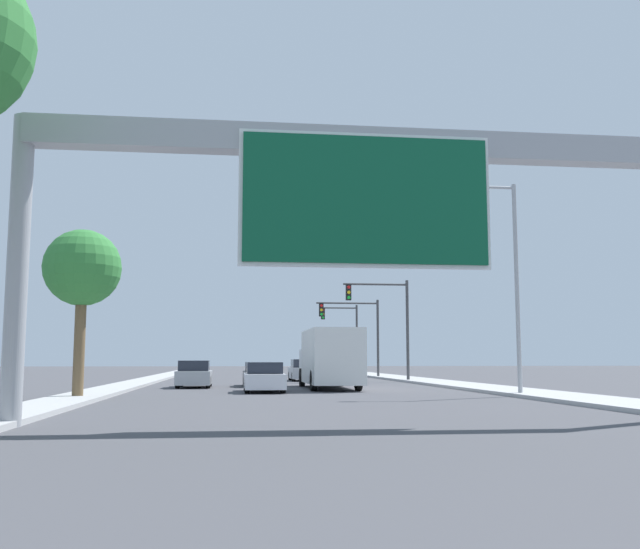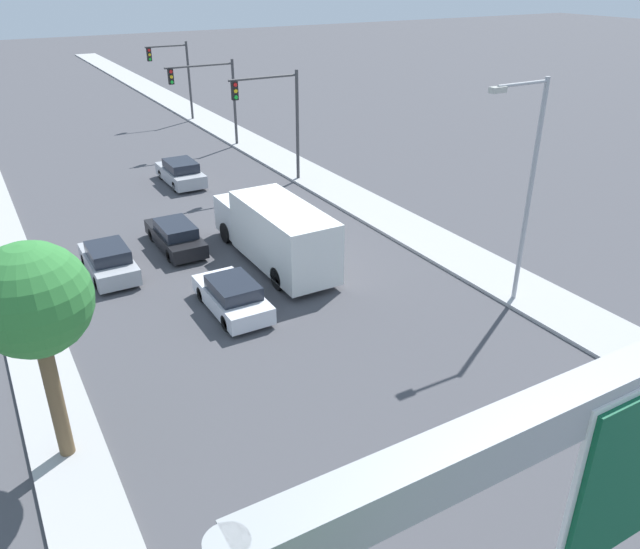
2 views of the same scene
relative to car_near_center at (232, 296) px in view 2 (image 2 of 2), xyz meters
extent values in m
cube|color=#AAAAAA|center=(11.25, 25.67, -0.58)|extent=(3.00, 120.00, 0.15)
cube|color=silver|center=(0.00, 0.05, -0.14)|extent=(1.82, 4.27, 0.68)
cube|color=#1E232D|center=(0.00, -0.16, 0.46)|extent=(1.60, 2.22, 0.52)
cylinder|color=black|center=(-0.80, 1.38, -0.34)|extent=(0.22, 0.64, 0.64)
cylinder|color=black|center=(0.80, 1.38, -0.34)|extent=(0.22, 0.64, 0.64)
cylinder|color=black|center=(-0.80, -1.27, -0.34)|extent=(0.22, 0.64, 0.64)
cylinder|color=black|center=(0.80, -1.27, -0.34)|extent=(0.22, 0.64, 0.64)
cube|color=#A5A8AD|center=(3.50, 16.79, -0.10)|extent=(1.90, 4.58, 0.75)
cube|color=#1E232D|center=(3.50, 16.56, 0.56)|extent=(1.67, 2.38, 0.57)
cylinder|color=black|center=(2.66, 18.21, -0.34)|extent=(0.22, 0.64, 0.64)
cylinder|color=black|center=(4.34, 18.21, -0.34)|extent=(0.22, 0.64, 0.64)
cylinder|color=black|center=(2.66, 15.37, -0.34)|extent=(0.22, 0.64, 0.64)
cylinder|color=black|center=(4.34, 15.37, -0.34)|extent=(0.22, 0.64, 0.64)
cube|color=#A5A8AD|center=(-3.50, 5.79, -0.12)|extent=(1.80, 4.24, 0.72)
cube|color=#1E232D|center=(-3.50, 5.58, 0.51)|extent=(1.58, 2.20, 0.55)
cylinder|color=black|center=(-4.29, 7.11, -0.34)|extent=(0.22, 0.64, 0.64)
cylinder|color=black|center=(-2.71, 7.11, -0.34)|extent=(0.22, 0.64, 0.64)
cylinder|color=black|center=(-4.29, 4.48, -0.34)|extent=(0.22, 0.64, 0.64)
cylinder|color=black|center=(-2.71, 4.48, -0.34)|extent=(0.22, 0.64, 0.64)
cube|color=black|center=(0.00, 7.17, -0.15)|extent=(1.71, 4.66, 0.66)
cube|color=#1E232D|center=(0.00, 6.94, 0.44)|extent=(1.51, 2.42, 0.52)
cylinder|color=black|center=(-0.75, 8.62, -0.34)|extent=(0.22, 0.64, 0.64)
cylinder|color=black|center=(0.75, 8.62, -0.34)|extent=(0.22, 0.64, 0.64)
cylinder|color=black|center=(-0.75, 5.73, -0.34)|extent=(0.22, 0.64, 0.64)
cylinder|color=black|center=(0.75, 5.73, -0.34)|extent=(0.22, 0.64, 0.64)
cube|color=white|center=(3.50, 6.73, 0.52)|extent=(2.26, 2.44, 1.74)
cube|color=silver|center=(3.50, 2.37, 1.00)|extent=(2.46, 6.27, 2.70)
cylinder|color=black|center=(2.41, 6.60, -0.16)|extent=(0.28, 1.00, 1.00)
cylinder|color=black|center=(4.59, 6.60, -0.16)|extent=(0.28, 1.00, 1.00)
cylinder|color=black|center=(2.41, 0.80, -0.16)|extent=(0.28, 1.00, 1.00)
cylinder|color=black|center=(4.59, 0.80, -0.16)|extent=(0.28, 1.00, 1.00)
cylinder|color=#3D3D3F|center=(10.25, 13.67, 2.77)|extent=(0.20, 0.20, 6.84)
cylinder|color=#3D3D3F|center=(8.06, 13.67, 5.89)|extent=(4.38, 0.14, 0.14)
cube|color=black|center=(6.22, 13.67, 5.31)|extent=(0.35, 0.28, 1.05)
cylinder|color=red|center=(6.22, 13.51, 5.66)|extent=(0.22, 0.04, 0.22)
cylinder|color=yellow|center=(6.22, 13.51, 5.31)|extent=(0.22, 0.04, 0.22)
cylinder|color=green|center=(6.22, 13.51, 4.96)|extent=(0.22, 0.04, 0.22)
cylinder|color=#3D3D3F|center=(10.25, 23.67, 2.51)|extent=(0.20, 0.20, 6.33)
cylinder|color=#3D3D3F|center=(7.72, 23.67, 5.38)|extent=(5.05, 0.14, 0.14)
cube|color=black|center=(5.60, 23.67, 4.80)|extent=(0.35, 0.28, 1.05)
cylinder|color=red|center=(5.60, 23.51, 5.15)|extent=(0.22, 0.04, 0.22)
cylinder|color=yellow|center=(5.60, 23.51, 4.80)|extent=(0.22, 0.04, 0.22)
cylinder|color=green|center=(5.60, 23.51, 4.45)|extent=(0.22, 0.04, 0.22)
cylinder|color=#3D3D3F|center=(10.25, 33.67, 2.67)|extent=(0.20, 0.20, 6.66)
cylinder|color=#3D3D3F|center=(8.48, 33.67, 5.70)|extent=(3.54, 0.14, 0.14)
cube|color=black|center=(6.99, 33.67, 5.13)|extent=(0.35, 0.28, 1.05)
cylinder|color=red|center=(6.99, 33.51, 5.48)|extent=(0.22, 0.04, 0.22)
cylinder|color=yellow|center=(6.99, 33.51, 5.13)|extent=(0.22, 0.04, 0.22)
cylinder|color=green|center=(6.99, 33.51, 4.78)|extent=(0.22, 0.04, 0.22)
cylinder|color=brown|center=(-7.26, -5.36, 1.86)|extent=(0.42, 0.42, 5.03)
sphere|color=#337F38|center=(-7.26, -5.36, 4.37)|extent=(2.95, 2.95, 2.95)
cylinder|color=#9EA0A5|center=(10.35, -4.97, 3.81)|extent=(0.18, 0.18, 8.93)
cylinder|color=#9EA0A5|center=(9.18, -4.97, 8.12)|extent=(2.33, 0.12, 0.12)
cube|color=#B2B2A8|center=(8.02, -4.97, 8.02)|extent=(0.60, 0.28, 0.20)
camera|label=1|loc=(-1.44, -33.47, 0.88)|focal=40.00mm
camera|label=2|loc=(-7.82, -20.57, 11.75)|focal=35.00mm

